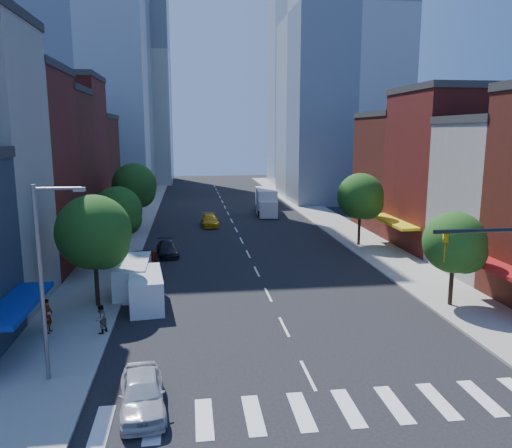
{
  "coord_description": "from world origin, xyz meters",
  "views": [
    {
      "loc": [
        -5.37,
        -21.38,
        11.37
      ],
      "look_at": [
        -0.78,
        12.64,
        5.0
      ],
      "focal_mm": 35.0,
      "sensor_mm": 36.0,
      "label": 1
    }
  ],
  "objects_px": {
    "parked_car_front": "(142,393)",
    "parked_car_third": "(140,262)",
    "parked_car_second": "(135,281)",
    "traffic_car_far": "(271,200)",
    "pedestrian_far": "(101,319)",
    "pedestrian_near": "(48,316)",
    "box_truck": "(266,202)",
    "cargo_van_near": "(146,290)",
    "parked_car_rear": "(168,249)",
    "cargo_van_far": "(133,277)",
    "traffic_car_oncoming": "(267,211)",
    "taxi": "(210,220)"
  },
  "relations": [
    {
      "from": "parked_car_rear",
      "to": "cargo_van_far",
      "type": "xyz_separation_m",
      "value": [
        -2.0,
        -10.8,
        0.52
      ]
    },
    {
      "from": "parked_car_front",
      "to": "box_truck",
      "type": "distance_m",
      "value": 50.46
    },
    {
      "from": "parked_car_front",
      "to": "parked_car_second",
      "type": "bearing_deg",
      "value": 90.83
    },
    {
      "from": "cargo_van_far",
      "to": "taxi",
      "type": "xyz_separation_m",
      "value": [
        6.54,
        25.06,
        -0.47
      ]
    },
    {
      "from": "box_truck",
      "to": "pedestrian_near",
      "type": "xyz_separation_m",
      "value": [
        -18.72,
        -40.14,
        -0.51
      ]
    },
    {
      "from": "pedestrian_near",
      "to": "box_truck",
      "type": "bearing_deg",
      "value": -21.47
    },
    {
      "from": "cargo_van_far",
      "to": "traffic_car_oncoming",
      "type": "bearing_deg",
      "value": 64.79
    },
    {
      "from": "pedestrian_far",
      "to": "parked_car_third",
      "type": "bearing_deg",
      "value": -154.68
    },
    {
      "from": "parked_car_front",
      "to": "pedestrian_near",
      "type": "bearing_deg",
      "value": 118.45
    },
    {
      "from": "taxi",
      "to": "pedestrian_far",
      "type": "height_order",
      "value": "pedestrian_far"
    },
    {
      "from": "parked_car_third",
      "to": "parked_car_rear",
      "type": "xyz_separation_m",
      "value": [
        2.0,
        5.11,
        -0.11
      ]
    },
    {
      "from": "parked_car_front",
      "to": "parked_car_second",
      "type": "xyz_separation_m",
      "value": [
        -2.0,
        16.61,
        -0.14
      ]
    },
    {
      "from": "traffic_car_oncoming",
      "to": "pedestrian_far",
      "type": "bearing_deg",
      "value": 61.47
    },
    {
      "from": "parked_car_second",
      "to": "parked_car_rear",
      "type": "height_order",
      "value": "parked_car_rear"
    },
    {
      "from": "parked_car_second",
      "to": "traffic_car_far",
      "type": "xyz_separation_m",
      "value": [
        16.87,
        40.89,
        0.13
      ]
    },
    {
      "from": "parked_car_rear",
      "to": "pedestrian_far",
      "type": "relative_size",
      "value": 2.74
    },
    {
      "from": "box_truck",
      "to": "pedestrian_far",
      "type": "xyz_separation_m",
      "value": [
        -15.77,
        -40.63,
        -0.67
      ]
    },
    {
      "from": "box_truck",
      "to": "pedestrian_far",
      "type": "height_order",
      "value": "box_truck"
    },
    {
      "from": "taxi",
      "to": "traffic_car_far",
      "type": "relative_size",
      "value": 1.07
    },
    {
      "from": "parked_car_third",
      "to": "taxi",
      "type": "height_order",
      "value": "parked_car_third"
    },
    {
      "from": "parked_car_third",
      "to": "pedestrian_far",
      "type": "relative_size",
      "value": 3.35
    },
    {
      "from": "parked_car_second",
      "to": "parked_car_third",
      "type": "height_order",
      "value": "parked_car_third"
    },
    {
      "from": "parked_car_rear",
      "to": "cargo_van_far",
      "type": "relative_size",
      "value": 0.81
    },
    {
      "from": "parked_car_third",
      "to": "box_truck",
      "type": "distance_m",
      "value": 31.15
    },
    {
      "from": "parked_car_rear",
      "to": "taxi",
      "type": "distance_m",
      "value": 14.96
    },
    {
      "from": "parked_car_front",
      "to": "pedestrian_near",
      "type": "xyz_separation_m",
      "value": [
        -5.95,
        8.66,
        0.36
      ]
    },
    {
      "from": "parked_car_second",
      "to": "traffic_car_far",
      "type": "distance_m",
      "value": 44.24
    },
    {
      "from": "parked_car_third",
      "to": "pedestrian_near",
      "type": "relative_size",
      "value": 2.79
    },
    {
      "from": "parked_car_front",
      "to": "box_truck",
      "type": "bearing_deg",
      "value": 69.3
    },
    {
      "from": "cargo_van_far",
      "to": "taxi",
      "type": "distance_m",
      "value": 25.9
    },
    {
      "from": "pedestrian_near",
      "to": "cargo_van_near",
      "type": "bearing_deg",
      "value": -47.71
    },
    {
      "from": "parked_car_second",
      "to": "traffic_car_oncoming",
      "type": "height_order",
      "value": "traffic_car_oncoming"
    },
    {
      "from": "cargo_van_near",
      "to": "pedestrian_far",
      "type": "distance_m",
      "value": 5.05
    },
    {
      "from": "box_truck",
      "to": "pedestrian_far",
      "type": "distance_m",
      "value": 43.59
    },
    {
      "from": "pedestrian_near",
      "to": "pedestrian_far",
      "type": "height_order",
      "value": "pedestrian_near"
    },
    {
      "from": "pedestrian_far",
      "to": "traffic_car_oncoming",
      "type": "bearing_deg",
      "value": -172.4
    },
    {
      "from": "cargo_van_near",
      "to": "taxi",
      "type": "distance_m",
      "value": 28.53
    },
    {
      "from": "parked_car_rear",
      "to": "pedestrian_far",
      "type": "bearing_deg",
      "value": -106.85
    },
    {
      "from": "cargo_van_far",
      "to": "traffic_car_far",
      "type": "bearing_deg",
      "value": 68.03
    },
    {
      "from": "box_truck",
      "to": "taxi",
      "type": "bearing_deg",
      "value": -131.27
    },
    {
      "from": "taxi",
      "to": "pedestrian_far",
      "type": "relative_size",
      "value": 2.96
    },
    {
      "from": "cargo_van_far",
      "to": "taxi",
      "type": "relative_size",
      "value": 1.14
    },
    {
      "from": "parked_car_second",
      "to": "traffic_car_far",
      "type": "bearing_deg",
      "value": 62.47
    },
    {
      "from": "cargo_van_near",
      "to": "taxi",
      "type": "height_order",
      "value": "cargo_van_near"
    },
    {
      "from": "parked_car_front",
      "to": "parked_car_third",
      "type": "bearing_deg",
      "value": 89.31
    },
    {
      "from": "parked_car_front",
      "to": "parked_car_third",
      "type": "xyz_separation_m",
      "value": [
        -2.0,
        21.39,
        -0.01
      ]
    },
    {
      "from": "parked_car_second",
      "to": "cargo_van_far",
      "type": "height_order",
      "value": "cargo_van_far"
    },
    {
      "from": "cargo_van_far",
      "to": "traffic_car_oncoming",
      "type": "height_order",
      "value": "cargo_van_far"
    },
    {
      "from": "parked_car_third",
      "to": "pedestrian_near",
      "type": "distance_m",
      "value": 13.33
    },
    {
      "from": "cargo_van_near",
      "to": "parked_car_second",
      "type": "bearing_deg",
      "value": 100.28
    }
  ]
}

